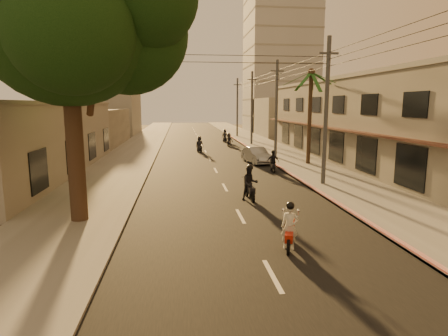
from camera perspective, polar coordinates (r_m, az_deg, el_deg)
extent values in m
plane|color=#383023|center=(15.20, 3.72, -9.59)|extent=(160.00, 160.00, 0.00)
cube|color=black|center=(34.57, -2.20, 1.34)|extent=(10.00, 140.00, 0.02)
cube|color=slate|center=(35.92, 9.82, 1.60)|extent=(5.00, 140.00, 0.12)
cube|color=slate|center=(34.81, -14.61, 1.18)|extent=(5.00, 140.00, 0.12)
cube|color=red|center=(30.51, 8.13, 0.31)|extent=(0.20, 60.00, 0.20)
cube|color=gray|center=(36.18, 20.88, 6.65)|extent=(8.00, 34.00, 7.00)
cube|color=gray|center=(36.22, 21.23, 12.42)|extent=(8.20, 34.20, 0.30)
cube|color=#41211A|center=(34.44, 14.44, 6.19)|extent=(0.80, 34.00, 0.12)
cube|color=gray|center=(30.43, -28.62, 3.76)|extent=(8.00, 24.00, 5.00)
cube|color=gray|center=(30.33, -29.02, 8.65)|extent=(8.20, 24.20, 0.20)
cube|color=#B7B5B2|center=(73.09, 8.56, 16.62)|extent=(12.00, 12.00, 28.00)
cylinder|color=black|center=(16.82, -21.69, 2.13)|extent=(0.70, 0.70, 6.00)
cylinder|color=black|center=(16.92, -19.30, 12.50)|extent=(1.22, 2.17, 3.04)
cylinder|color=black|center=(16.62, -24.71, 12.92)|extent=(1.31, 1.49, 2.73)
sphere|color=black|center=(17.06, -22.91, 20.76)|extent=(7.20, 7.20, 7.20)
sphere|color=black|center=(17.51, -14.50, 19.22)|extent=(5.20, 5.20, 5.20)
sphere|color=black|center=(18.29, -27.84, 18.65)|extent=(4.80, 4.80, 4.80)
sphere|color=black|center=(15.03, -22.36, 18.91)|extent=(4.60, 4.60, 4.60)
sphere|color=black|center=(19.34, -17.31, 23.00)|extent=(4.40, 4.40, 4.40)
cylinder|color=black|center=(31.95, 12.91, 7.26)|extent=(0.32, 0.32, 7.60)
sphere|color=black|center=(32.03, 13.17, 14.06)|extent=(0.60, 0.60, 0.60)
cylinder|color=#38383A|center=(23.81, 15.28, 8.11)|extent=(0.26, 0.26, 9.00)
cube|color=#38383A|center=(23.99, 15.67, 16.49)|extent=(1.20, 0.12, 0.12)
cylinder|color=#38383A|center=(35.23, 7.97, 8.75)|extent=(0.26, 0.26, 9.00)
cube|color=#38383A|center=(35.36, 8.11, 14.42)|extent=(1.20, 0.12, 0.12)
cylinder|color=#38383A|center=(46.95, 4.27, 9.02)|extent=(0.26, 0.26, 9.00)
cube|color=#38383A|center=(47.04, 4.32, 13.28)|extent=(1.20, 0.12, 0.12)
cylinder|color=#38383A|center=(58.78, 2.04, 9.16)|extent=(0.26, 0.26, 9.00)
cube|color=#38383A|center=(58.85, 2.06, 12.57)|extent=(1.20, 0.12, 0.12)
cube|color=gray|center=(61.43, 9.17, 7.67)|extent=(8.00, 14.00, 6.00)
cube|color=gray|center=(49.52, -20.00, 5.83)|extent=(8.00, 14.00, 4.40)
cube|color=gray|center=(67.10, -16.54, 7.98)|extent=(8.00, 14.00, 7.00)
cylinder|color=black|center=(14.15, 10.05, -10.04)|extent=(0.27, 0.54, 0.54)
cylinder|color=black|center=(13.02, 9.79, -11.81)|extent=(0.27, 0.54, 0.54)
cube|color=#B21E0D|center=(13.43, 9.94, -9.96)|extent=(0.60, 1.09, 0.29)
cube|color=#B21E0D|center=(13.84, 10.06, -8.73)|extent=(0.30, 0.19, 0.58)
cylinder|color=silver|center=(13.85, 10.12, -7.26)|extent=(0.51, 0.21, 0.04)
imported|color=beige|center=(13.34, 9.98, -8.83)|extent=(0.83, 0.75, 1.62)
sphere|color=black|center=(13.12, 10.07, -5.68)|extent=(0.29, 0.29, 0.29)
sphere|color=silver|center=(13.77, 9.02, -6.28)|extent=(0.12, 0.12, 0.12)
sphere|color=silver|center=(13.75, 11.28, -6.37)|extent=(0.12, 0.12, 0.12)
cylinder|color=black|center=(20.63, 3.44, -3.54)|extent=(0.15, 0.60, 0.60)
cylinder|color=black|center=(19.37, 4.38, -4.42)|extent=(0.15, 0.60, 0.60)
cube|color=black|center=(19.86, 3.96, -3.21)|extent=(0.38, 1.19, 0.32)
cube|color=black|center=(20.33, 3.60, -2.44)|extent=(0.33, 0.13, 0.64)
cylinder|color=silver|center=(20.38, 3.52, -1.34)|extent=(0.59, 0.08, 0.04)
imported|color=black|center=(19.79, 3.97, -2.34)|extent=(0.96, 0.79, 1.80)
sphere|color=black|center=(19.64, 4.00, 0.09)|extent=(0.32, 0.32, 0.32)
cylinder|color=black|center=(28.89, 7.25, 0.13)|extent=(0.14, 0.53, 0.52)
cylinder|color=black|center=(27.75, 7.61, -0.27)|extent=(0.14, 0.53, 0.52)
cube|color=black|center=(28.21, 7.46, 0.42)|extent=(0.36, 1.05, 0.28)
cube|color=black|center=(28.64, 7.32, 0.84)|extent=(0.29, 0.12, 0.56)
cylinder|color=silver|center=(28.71, 7.31, 1.52)|extent=(0.52, 0.09, 0.04)
imported|color=black|center=(28.17, 7.47, 0.96)|extent=(0.99, 0.55, 1.57)
sphere|color=black|center=(28.07, 7.50, 2.44)|extent=(0.28, 0.28, 0.28)
cylinder|color=black|center=(40.56, -3.99, 2.93)|extent=(0.21, 0.55, 0.55)
cylinder|color=black|center=(39.39, -3.54, 2.74)|extent=(0.21, 0.55, 0.55)
cube|color=black|center=(39.87, -3.74, 3.20)|extent=(0.49, 1.11, 0.29)
cube|color=black|center=(40.32, -3.93, 3.48)|extent=(0.31, 0.16, 0.58)
cylinder|color=silver|center=(40.40, -3.98, 3.98)|extent=(0.53, 0.15, 0.04)
imported|color=black|center=(39.84, -3.75, 3.61)|extent=(1.02, 0.85, 1.64)
sphere|color=black|center=(39.77, -3.76, 4.71)|extent=(0.29, 0.29, 0.29)
cylinder|color=black|center=(46.13, 0.92, 3.74)|extent=(0.25, 0.51, 0.51)
cylinder|color=black|center=(45.03, 0.63, 3.60)|extent=(0.25, 0.51, 0.51)
cube|color=black|center=(45.49, 0.76, 3.97)|extent=(0.57, 1.02, 0.27)
cube|color=black|center=(45.92, 0.87, 4.19)|extent=(0.29, 0.17, 0.54)
cylinder|color=silver|center=(45.99, 0.90, 4.60)|extent=(0.48, 0.20, 0.04)
imported|color=black|center=(45.46, 0.76, 4.30)|extent=(1.33, 1.17, 1.52)
sphere|color=black|center=(45.40, 0.76, 5.19)|extent=(0.27, 0.27, 0.27)
imported|color=#92959A|center=(32.33, 4.96, 1.95)|extent=(2.84, 4.66, 1.38)
cylinder|color=black|center=(51.14, 0.07, 4.35)|extent=(0.12, 0.55, 0.55)
cylinder|color=black|center=(49.93, 0.17, 4.22)|extent=(0.12, 0.55, 0.55)
cube|color=black|center=(50.43, 0.13, 4.57)|extent=(0.32, 1.08, 0.29)
cube|color=black|center=(50.91, 0.09, 4.79)|extent=(0.30, 0.11, 0.59)
cylinder|color=silver|center=(50.99, 0.08, 5.18)|extent=(0.54, 0.06, 0.04)
imported|color=black|center=(50.41, 0.13, 4.90)|extent=(0.85, 0.59, 1.64)
sphere|color=black|center=(50.35, 0.13, 5.77)|extent=(0.29, 0.29, 0.29)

